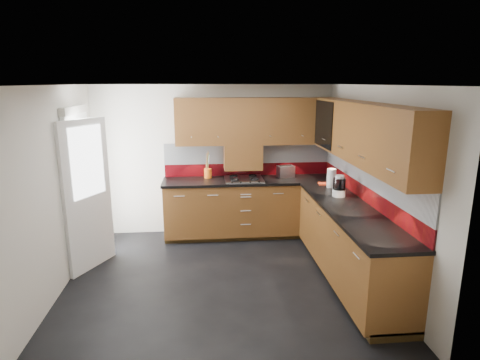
{
  "coord_description": "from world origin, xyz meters",
  "views": [
    {
      "loc": [
        -0.19,
        -4.6,
        2.43
      ],
      "look_at": [
        0.31,
        0.65,
        1.14
      ],
      "focal_mm": 30.0,
      "sensor_mm": 36.0,
      "label": 1
    }
  ],
  "objects": [
    {
      "name": "orange_cloth",
      "position": [
        1.62,
        1.08,
        0.95
      ],
      "size": [
        0.16,
        0.14,
        0.02
      ],
      "primitive_type": "cube",
      "rotation": [
        0.0,
        0.0,
        -0.08
      ],
      "color": "red",
      "rests_on": "countertop"
    },
    {
      "name": "backsplash",
      "position": [
        1.28,
        0.93,
        1.21
      ],
      "size": [
        2.7,
        3.2,
        0.54
      ],
      "color": "maroon",
      "rests_on": "countertop"
    },
    {
      "name": "food_processor",
      "position": [
        1.62,
        0.42,
        1.07
      ],
      "size": [
        0.17,
        0.17,
        0.29
      ],
      "color": "white",
      "rests_on": "countertop"
    },
    {
      "name": "room",
      "position": [
        0.0,
        0.0,
        1.5
      ],
      "size": [
        4.0,
        3.8,
        2.64
      ],
      "color": "black"
    },
    {
      "name": "countertop",
      "position": [
        1.05,
        0.7,
        0.92
      ],
      "size": [
        2.72,
        3.22,
        0.04
      ],
      "color": "black",
      "rests_on": "base_cabinets"
    },
    {
      "name": "extractor_hood",
      "position": [
        0.45,
        1.64,
        1.28
      ],
      "size": [
        0.6,
        0.33,
        0.4
      ],
      "primitive_type": "cube",
      "color": "#573813",
      "rests_on": "room"
    },
    {
      "name": "glass_cabinet",
      "position": [
        1.71,
        1.07,
        1.87
      ],
      "size": [
        0.32,
        0.8,
        0.66
      ],
      "color": "black",
      "rests_on": "room"
    },
    {
      "name": "paper_towel",
      "position": [
        1.67,
        0.9,
        1.08
      ],
      "size": [
        0.15,
        0.15,
        0.27
      ],
      "primitive_type": "cylinder",
      "rotation": [
        0.0,
        0.0,
        0.2
      ],
      "color": "white",
      "rests_on": "countertop"
    },
    {
      "name": "utensil_pot",
      "position": [
        -0.11,
        1.66,
        1.04
      ],
      "size": [
        0.12,
        0.12,
        0.43
      ],
      "color": "orange",
      "rests_on": "countertop"
    },
    {
      "name": "back_door",
      "position": [
        -1.78,
        0.75,
        1.03
      ],
      "size": [
        0.42,
        1.19,
        2.04
      ],
      "color": "white",
      "rests_on": "room"
    },
    {
      "name": "gas_hob",
      "position": [
        0.45,
        1.47,
        0.96
      ],
      "size": [
        0.6,
        0.52,
        0.05
      ],
      "color": "silver",
      "rests_on": "countertop"
    },
    {
      "name": "upper_cabinets",
      "position": [
        1.23,
        0.78,
        1.84
      ],
      "size": [
        2.5,
        3.2,
        0.72
      ],
      "color": "#573813",
      "rests_on": "room"
    },
    {
      "name": "base_cabinets",
      "position": [
        1.07,
        0.72,
        0.44
      ],
      "size": [
        2.7,
        3.2,
        0.95
      ],
      "color": "#573813",
      "rests_on": "room"
    },
    {
      "name": "toaster",
      "position": [
        1.14,
        1.6,
        1.03
      ],
      "size": [
        0.29,
        0.22,
        0.19
      ],
      "color": "silver",
      "rests_on": "countertop"
    }
  ]
}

